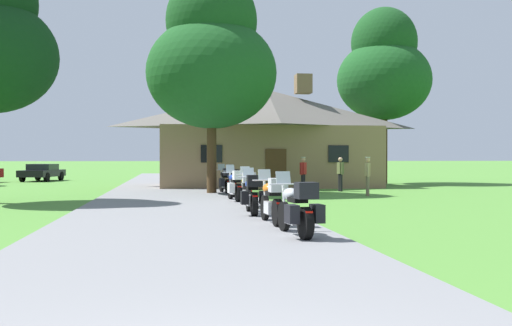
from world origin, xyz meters
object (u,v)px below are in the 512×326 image
object	(u,v)px
bystander_olive_shirt_beside_signpost	(340,172)
motorcycle_blue_sixth_in_row	(232,183)
motorcycle_orange_second_in_row	(272,201)
parked_black_sedan_far_left	(42,172)
motorcycle_silver_nearest_to_camera	(298,209)
motorcycle_yellow_fourth_in_row	(247,189)
motorcycle_black_farthest_in_row	(226,181)
tree_right_of_lodge	(384,69)
motorcycle_blue_fifth_in_row	(236,186)
bystander_tan_shirt_by_tree	(368,174)
motorcycle_blue_third_in_row	(252,195)
tree_by_lodge_front	(212,58)
bystander_red_shirt_near_lodge	(303,172)

from	to	relation	value
bystander_olive_shirt_beside_signpost	motorcycle_blue_sixth_in_row	bearing A→B (deg)	116.70
motorcycle_orange_second_in_row	parked_black_sedan_far_left	size ratio (longest dim) A/B	0.47
motorcycle_silver_nearest_to_camera	motorcycle_yellow_fourth_in_row	size ratio (longest dim) A/B	1.00
motorcycle_silver_nearest_to_camera	motorcycle_black_farthest_in_row	distance (m)	15.21
tree_right_of_lodge	motorcycle_silver_nearest_to_camera	bearing A→B (deg)	-113.29
motorcycle_blue_fifth_in_row	bystander_tan_shirt_by_tree	bearing A→B (deg)	20.21
parked_black_sedan_far_left	bystander_tan_shirt_by_tree	bearing A→B (deg)	-36.98
bystander_olive_shirt_beside_signpost	motorcycle_black_farthest_in_row	bearing A→B (deg)	97.73
motorcycle_blue_third_in_row	bystander_tan_shirt_by_tree	distance (m)	10.33
motorcycle_black_farthest_in_row	tree_right_of_lodge	world-z (taller)	tree_right_of_lodge
motorcycle_silver_nearest_to_camera	parked_black_sedan_far_left	distance (m)	34.30
motorcycle_black_farthest_in_row	bystander_tan_shirt_by_tree	world-z (taller)	bystander_tan_shirt_by_tree
motorcycle_blue_sixth_in_row	tree_by_lodge_front	distance (m)	6.15
motorcycle_blue_fifth_in_row	motorcycle_blue_third_in_row	bearing A→B (deg)	-97.01
bystander_tan_shirt_by_tree	motorcycle_yellow_fourth_in_row	bearing A→B (deg)	148.51
motorcycle_orange_second_in_row	bystander_tan_shirt_by_tree	size ratio (longest dim) A/B	1.24
motorcycle_silver_nearest_to_camera	motorcycle_blue_sixth_in_row	bearing A→B (deg)	83.88
tree_right_of_lodge	motorcycle_blue_third_in_row	bearing A→B (deg)	-118.78
motorcycle_silver_nearest_to_camera	motorcycle_black_farthest_in_row	xyz separation A→B (m)	(-0.12, 15.21, 0.00)
bystander_olive_shirt_beside_signpost	bystander_tan_shirt_by_tree	bearing A→B (deg)	175.13
tree_by_lodge_front	motorcycle_blue_fifth_in_row	bearing A→B (deg)	-84.02
bystander_olive_shirt_beside_signpost	tree_by_lodge_front	bearing A→B (deg)	93.86
bystander_tan_shirt_by_tree	tree_right_of_lodge	distance (m)	14.21
motorcycle_yellow_fourth_in_row	tree_by_lodge_front	size ratio (longest dim) A/B	0.21
motorcycle_yellow_fourth_in_row	motorcycle_black_farthest_in_row	distance (m)	7.65
motorcycle_silver_nearest_to_camera	bystander_red_shirt_near_lodge	world-z (taller)	bystander_red_shirt_near_lodge
parked_black_sedan_far_left	motorcycle_orange_second_in_row	bearing A→B (deg)	-58.36
motorcycle_blue_third_in_row	motorcycle_black_farthest_in_row	xyz separation A→B (m)	(0.16, 10.32, 0.00)
motorcycle_silver_nearest_to_camera	motorcycle_blue_third_in_row	world-z (taller)	same
motorcycle_blue_third_in_row	bystander_tan_shirt_by_tree	size ratio (longest dim) A/B	1.24
bystander_tan_shirt_by_tree	parked_black_sedan_far_left	xyz separation A→B (m)	(-17.32, 19.09, -0.31)
motorcycle_blue_third_in_row	motorcycle_black_farthest_in_row	bearing A→B (deg)	90.16
bystander_red_shirt_near_lodge	motorcycle_blue_fifth_in_row	bearing A→B (deg)	-179.05
bystander_tan_shirt_by_tree	motorcycle_blue_fifth_in_row	bearing A→B (deg)	130.96
bystander_olive_shirt_beside_signpost	motorcycle_blue_fifth_in_row	bearing A→B (deg)	130.50
motorcycle_silver_nearest_to_camera	bystander_tan_shirt_by_tree	bearing A→B (deg)	59.88
tree_by_lodge_front	parked_black_sedan_far_left	size ratio (longest dim) A/B	2.24
bystander_red_shirt_near_lodge	tree_by_lodge_front	world-z (taller)	tree_by_lodge_front
bystander_red_shirt_near_lodge	tree_by_lodge_front	size ratio (longest dim) A/B	0.17
motorcycle_black_farthest_in_row	parked_black_sedan_far_left	distance (m)	20.55
bystander_tan_shirt_by_tree	tree_right_of_lodge	xyz separation A→B (m)	(4.93, 11.76, 6.27)
motorcycle_blue_sixth_in_row	bystander_olive_shirt_beside_signpost	xyz separation A→B (m)	(5.68, 3.93, 0.31)
motorcycle_orange_second_in_row	motorcycle_blue_third_in_row	distance (m)	2.49
motorcycle_black_farthest_in_row	parked_black_sedan_far_left	xyz separation A→B (m)	(-11.38, 17.11, 0.03)
motorcycle_blue_sixth_in_row	motorcycle_black_farthest_in_row	world-z (taller)	same
parked_black_sedan_far_left	motorcycle_blue_sixth_in_row	bearing A→B (deg)	-48.67
motorcycle_blue_sixth_in_row	parked_black_sedan_far_left	xyz separation A→B (m)	(-11.45, 19.42, 0.02)
motorcycle_blue_sixth_in_row	motorcycle_blue_third_in_row	bearing A→B (deg)	-92.06
motorcycle_orange_second_in_row	bystander_red_shirt_near_lodge	xyz separation A→B (m)	(3.80, 13.96, 0.33)
bystander_olive_shirt_beside_signpost	tree_by_lodge_front	world-z (taller)	tree_by_lodge_front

